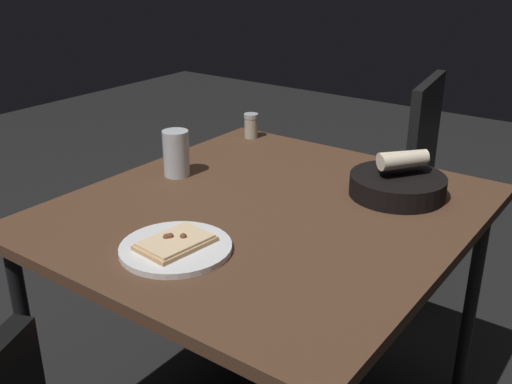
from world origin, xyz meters
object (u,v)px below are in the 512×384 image
object	(u,v)px
dining_table	(267,227)
beer_glass	(176,156)
pizza_plate	(176,247)
bread_basket	(398,183)
chair_near	(391,177)
pepper_shaker	(251,127)

from	to	relation	value
dining_table	beer_glass	bearing A→B (deg)	85.03
pizza_plate	beer_glass	world-z (taller)	beer_glass
bread_basket	beer_glass	distance (m)	0.64
chair_near	dining_table	bearing A→B (deg)	-176.24
pizza_plate	beer_glass	xyz separation A→B (m)	(0.35, 0.33, 0.05)
pizza_plate	chair_near	distance (m)	1.32
bread_basket	dining_table	bearing A→B (deg)	138.15
dining_table	chair_near	bearing A→B (deg)	3.76
pizza_plate	beer_glass	bearing A→B (deg)	42.72
bread_basket	pepper_shaker	bearing A→B (deg)	73.73
pepper_shaker	chair_near	size ratio (longest dim) A/B	0.09
beer_glass	pepper_shaker	distance (m)	0.43
dining_table	pepper_shaker	size ratio (longest dim) A/B	12.44
pizza_plate	bread_basket	bearing A→B (deg)	-24.31
dining_table	beer_glass	size ratio (longest dim) A/B	7.89
dining_table	bread_basket	xyz separation A→B (m)	(0.27, -0.25, 0.10)
dining_table	pepper_shaker	bearing A→B (deg)	40.49
beer_glass	pepper_shaker	bearing A→B (deg)	5.87
dining_table	pizza_plate	distance (m)	0.33
dining_table	pepper_shaker	distance (m)	0.61
pizza_plate	bread_basket	world-z (taller)	bread_basket
beer_glass	pizza_plate	bearing A→B (deg)	-137.28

